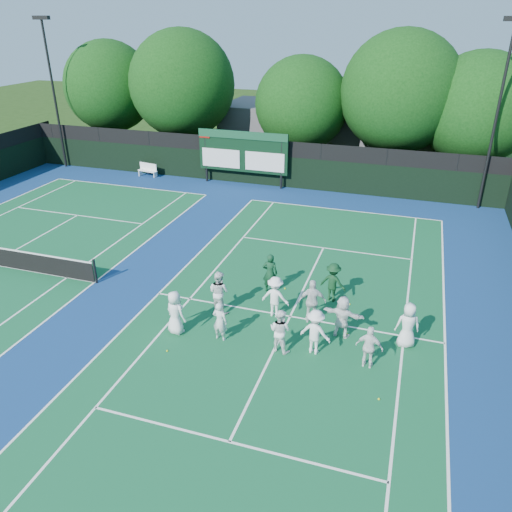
% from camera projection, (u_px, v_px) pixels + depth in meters
% --- Properties ---
extents(ground, '(120.00, 120.00, 0.00)m').
position_uv_depth(ground, '(283.00, 331.00, 17.79)').
color(ground, '#1B360E').
rests_on(ground, ground).
extents(court_apron, '(34.00, 32.00, 0.01)m').
position_uv_depth(court_apron, '(148.00, 292.00, 20.32)').
color(court_apron, navy).
rests_on(court_apron, ground).
extents(near_court, '(11.05, 23.85, 0.01)m').
position_uv_depth(near_court, '(290.00, 316.00, 18.64)').
color(near_court, '#11562F').
rests_on(near_court, ground).
extents(back_fence, '(34.00, 0.08, 3.00)m').
position_uv_depth(back_fence, '(260.00, 164.00, 32.56)').
color(back_fence, black).
rests_on(back_fence, ground).
extents(scoreboard, '(6.00, 0.21, 3.55)m').
position_uv_depth(scoreboard, '(243.00, 152.00, 32.12)').
color(scoreboard, black).
rests_on(scoreboard, ground).
extents(clubhouse, '(18.00, 6.00, 4.00)m').
position_uv_depth(clubhouse, '(341.00, 134.00, 38.00)').
color(clubhouse, '#555459').
rests_on(clubhouse, ground).
extents(light_pole_left, '(1.20, 0.30, 10.12)m').
position_uv_depth(light_pole_left, '(51.00, 77.00, 34.33)').
color(light_pole_left, black).
rests_on(light_pole_left, ground).
extents(light_pole_right, '(1.20, 0.30, 10.12)m').
position_uv_depth(light_pole_right, '(501.00, 96.00, 26.37)').
color(light_pole_right, black).
rests_on(light_pole_right, ground).
extents(bench, '(1.50, 0.67, 0.92)m').
position_uv_depth(bench, '(148.00, 169.00, 34.61)').
color(bench, white).
rests_on(bench, ground).
extents(tree_a, '(6.66, 6.66, 8.65)m').
position_uv_depth(tree_a, '(112.00, 89.00, 37.54)').
color(tree_a, black).
rests_on(tree_a, ground).
extents(tree_b, '(7.53, 7.53, 9.47)m').
position_uv_depth(tree_b, '(185.00, 87.00, 35.70)').
color(tree_b, black).
rests_on(tree_b, ground).
extents(tree_c, '(6.30, 6.30, 7.90)m').
position_uv_depth(tree_c, '(304.00, 106.00, 33.64)').
color(tree_c, black).
rests_on(tree_c, ground).
extents(tree_d, '(7.58, 7.58, 9.58)m').
position_uv_depth(tree_d, '(403.00, 95.00, 31.44)').
color(tree_d, black).
rests_on(tree_d, ground).
extents(tree_e, '(6.84, 6.84, 8.43)m').
position_uv_depth(tree_e, '(480.00, 112.00, 30.47)').
color(tree_e, black).
rests_on(tree_e, ground).
extents(tennis_ball_0, '(0.07, 0.07, 0.07)m').
position_uv_depth(tennis_ball_0, '(167.00, 351.00, 16.69)').
color(tennis_ball_0, '#D5E41A').
rests_on(tennis_ball_0, ground).
extents(tennis_ball_1, '(0.07, 0.07, 0.07)m').
position_uv_depth(tennis_ball_1, '(350.00, 304.00, 19.38)').
color(tennis_ball_1, '#D5E41A').
rests_on(tennis_ball_1, ground).
extents(tennis_ball_2, '(0.07, 0.07, 0.07)m').
position_uv_depth(tennis_ball_2, '(379.00, 399.00, 14.60)').
color(tennis_ball_2, '#D5E41A').
rests_on(tennis_ball_2, ground).
extents(tennis_ball_4, '(0.07, 0.07, 0.07)m').
position_uv_depth(tennis_ball_4, '(285.00, 289.00, 20.49)').
color(tennis_ball_4, '#D5E41A').
rests_on(tennis_ball_4, ground).
extents(tennis_ball_5, '(0.07, 0.07, 0.07)m').
position_uv_depth(tennis_ball_5, '(347.00, 334.00, 17.56)').
color(tennis_ball_5, '#D5E41A').
rests_on(tennis_ball_5, ground).
extents(player_front_0, '(0.93, 0.77, 1.64)m').
position_uv_depth(player_front_0, '(175.00, 313.00, 17.37)').
color(player_front_0, white).
rests_on(player_front_0, ground).
extents(player_front_1, '(0.57, 0.41, 1.47)m').
position_uv_depth(player_front_1, '(220.00, 321.00, 17.04)').
color(player_front_1, silver).
rests_on(player_front_1, ground).
extents(player_front_2, '(0.89, 0.78, 1.56)m').
position_uv_depth(player_front_2, '(280.00, 330.00, 16.46)').
color(player_front_2, white).
rests_on(player_front_2, ground).
extents(player_front_3, '(1.13, 0.76, 1.62)m').
position_uv_depth(player_front_3, '(315.00, 332.00, 16.33)').
color(player_front_3, white).
rests_on(player_front_3, ground).
extents(player_front_4, '(0.91, 0.46, 1.49)m').
position_uv_depth(player_front_4, '(369.00, 347.00, 15.69)').
color(player_front_4, white).
rests_on(player_front_4, ground).
extents(player_back_0, '(0.97, 0.85, 1.69)m').
position_uv_depth(player_back_0, '(219.00, 292.00, 18.61)').
color(player_back_0, silver).
rests_on(player_back_0, ground).
extents(player_back_1, '(1.07, 0.65, 1.61)m').
position_uv_depth(player_back_1, '(275.00, 297.00, 18.37)').
color(player_back_1, white).
rests_on(player_back_1, ground).
extents(player_back_2, '(1.07, 0.65, 1.71)m').
position_uv_depth(player_back_2, '(312.00, 301.00, 17.98)').
color(player_back_2, silver).
rests_on(player_back_2, ground).
extents(player_back_3, '(1.51, 0.65, 1.57)m').
position_uv_depth(player_back_3, '(342.00, 317.00, 17.20)').
color(player_back_3, white).
rests_on(player_back_3, ground).
extents(player_back_4, '(0.90, 0.69, 1.64)m').
position_uv_depth(player_back_4, '(408.00, 325.00, 16.67)').
color(player_back_4, white).
rests_on(player_back_4, ground).
extents(coach_left, '(0.66, 0.48, 1.67)m').
position_uv_depth(coach_left, '(270.00, 273.00, 19.99)').
color(coach_left, '#0F3920').
rests_on(coach_left, ground).
extents(coach_right, '(1.13, 0.78, 1.59)m').
position_uv_depth(coach_right, '(333.00, 282.00, 19.39)').
color(coach_right, '#0E361A').
rests_on(coach_right, ground).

